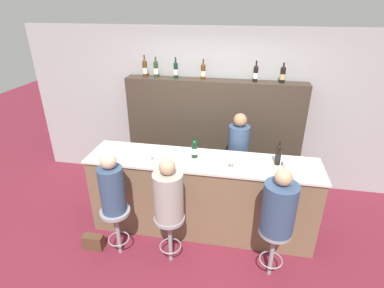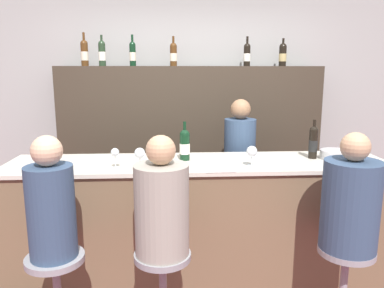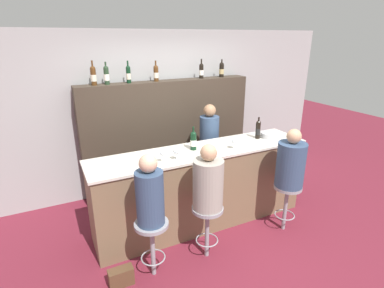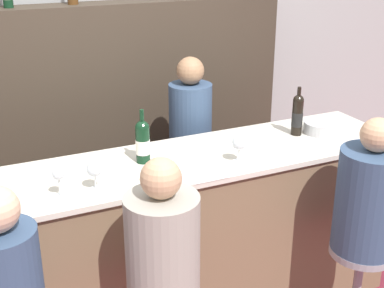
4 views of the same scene
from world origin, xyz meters
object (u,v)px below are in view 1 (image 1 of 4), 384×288
(bar_stool_left, at_px, (116,220))
(bartender, at_px, (237,166))
(wine_bottle_backbar_2, at_px, (176,70))
(wine_glass_2, at_px, (232,161))
(guest_seated_left, at_px, (112,187))
(handbag, at_px, (94,242))
(guest_seated_right, at_px, (279,206))
(bar_stool_middle, at_px, (170,227))
(wine_bottle_backbar_3, at_px, (203,71))
(wine_bottle_counter_1, at_px, (278,155))
(wine_bottle_backbar_4, at_px, (256,73))
(wine_bottle_counter_0, at_px, (194,148))
(wine_glass_0, at_px, (151,154))
(wine_glass_1, at_px, (164,155))
(guest_seated_middle, at_px, (168,194))
(wine_bottle_backbar_1, at_px, (156,69))
(bar_stool_right, at_px, (274,240))
(wine_bottle_backbar_5, at_px, (283,74))
(metal_bowl, at_px, (292,164))
(wine_bottle_backbar_0, at_px, (145,68))

(bar_stool_left, distance_m, bartender, 1.88)
(wine_bottle_backbar_2, distance_m, wine_glass_2, 1.84)
(wine_bottle_backbar_2, bearing_deg, bartender, -29.55)
(guest_seated_left, height_order, handbag, guest_seated_left)
(guest_seated_right, height_order, handbag, guest_seated_right)
(wine_bottle_backbar_2, distance_m, bar_stool_middle, 2.37)
(wine_bottle_backbar_3, relative_size, wine_glass_2, 1.99)
(wine_bottle_counter_1, xyz_separation_m, handbag, (-2.24, -0.70, -1.13))
(wine_bottle_counter_1, xyz_separation_m, wine_bottle_backbar_4, (-0.33, 1.13, 0.73))
(wine_bottle_counter_0, height_order, wine_bottle_counter_1, wine_bottle_counter_1)
(wine_glass_0, relative_size, bartender, 0.10)
(wine_bottle_backbar_3, bearing_deg, wine_glass_1, -101.09)
(guest_seated_middle, distance_m, handbag, 1.36)
(wine_bottle_backbar_2, distance_m, wine_glass_1, 1.57)
(wine_bottle_backbar_1, relative_size, handbag, 1.21)
(wine_bottle_backbar_4, height_order, wine_glass_2, wine_bottle_backbar_4)
(bar_stool_right, bearing_deg, wine_glass_2, 138.23)
(bar_stool_middle, xyz_separation_m, guest_seated_middle, (0.00, 0.00, 0.47))
(wine_bottle_backbar_5, xyz_separation_m, guest_seated_middle, (-1.27, -1.84, -0.98))
(metal_bowl, bearing_deg, wine_bottle_backbar_3, 137.64)
(wine_bottle_counter_0, bearing_deg, metal_bowl, -1.86)
(bartender, bearing_deg, bar_stool_left, -137.99)
(guest_seated_middle, bearing_deg, wine_glass_2, 36.04)
(bar_stool_middle, height_order, bar_stool_right, same)
(guest_seated_middle, bearing_deg, wine_glass_0, 125.67)
(wine_bottle_counter_0, xyz_separation_m, wine_glass_0, (-0.52, -0.22, -0.02))
(wine_bottle_counter_1, bearing_deg, wine_glass_1, -170.75)
(metal_bowl, height_order, guest_seated_middle, guest_seated_middle)
(wine_bottle_backbar_0, relative_size, wine_glass_2, 2.20)
(wine_bottle_counter_1, distance_m, wine_bottle_backbar_0, 2.44)
(wine_glass_0, bearing_deg, guest_seated_middle, -54.33)
(bar_stool_middle, distance_m, handbag, 1.11)
(wine_glass_0, bearing_deg, wine_bottle_backbar_0, 109.30)
(guest_seated_left, bearing_deg, wine_bottle_counter_1, 20.54)
(wine_bottle_backbar_1, xyz_separation_m, guest_seated_middle, (0.64, -1.84, -0.99))
(wine_bottle_backbar_3, height_order, wine_glass_0, wine_bottle_backbar_3)
(wine_bottle_backbar_1, bearing_deg, metal_bowl, -30.05)
(metal_bowl, bearing_deg, wine_bottle_backbar_2, 145.58)
(wine_bottle_backbar_0, height_order, wine_glass_0, wine_bottle_backbar_0)
(bar_stool_left, height_order, guest_seated_middle, guest_seated_middle)
(wine_bottle_backbar_0, bearing_deg, handbag, -96.56)
(wine_bottle_backbar_2, relative_size, wine_bottle_backbar_5, 1.10)
(handbag, bearing_deg, wine_bottle_backbar_4, 43.87)
(wine_bottle_counter_1, height_order, wine_glass_0, wine_bottle_counter_1)
(bar_stool_right, xyz_separation_m, bartender, (-0.48, 1.25, 0.20))
(bar_stool_left, height_order, bar_stool_right, same)
(metal_bowl, distance_m, guest_seated_middle, 1.54)
(wine_bottle_backbar_3, xyz_separation_m, wine_glass_1, (-0.27, -1.36, -0.76))
(wine_glass_0, height_order, bar_stool_left, wine_glass_0)
(wine_bottle_counter_0, distance_m, guest_seated_left, 1.12)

